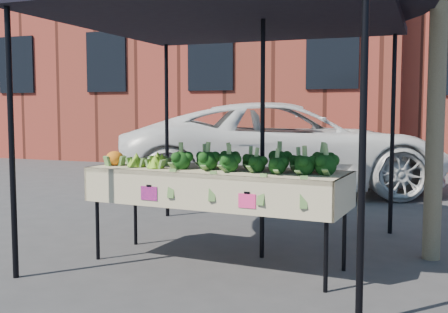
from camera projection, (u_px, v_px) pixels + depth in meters
ground at (234, 266)px, 5.05m from camera, size 90.00×90.00×0.00m
table at (216, 217)px, 5.06m from camera, size 2.45×0.98×0.90m
canopy at (231, 117)px, 5.43m from camera, size 3.16×3.16×2.74m
broccoli_heap at (254, 158)px, 4.91m from camera, size 1.51×0.54×0.23m
romanesco_cluster at (154, 157)px, 5.29m from camera, size 0.40×0.54×0.17m
cauliflower_pair at (115, 157)px, 5.34m from camera, size 0.17×0.17×0.16m
vehicle at (286, 29)px, 9.36m from camera, size 2.47×3.00×5.63m
street_tree at (439, 4)px, 5.09m from camera, size 2.46×2.46×4.85m
building_left at (215, 14)px, 17.60m from camera, size 12.00×8.00×9.00m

